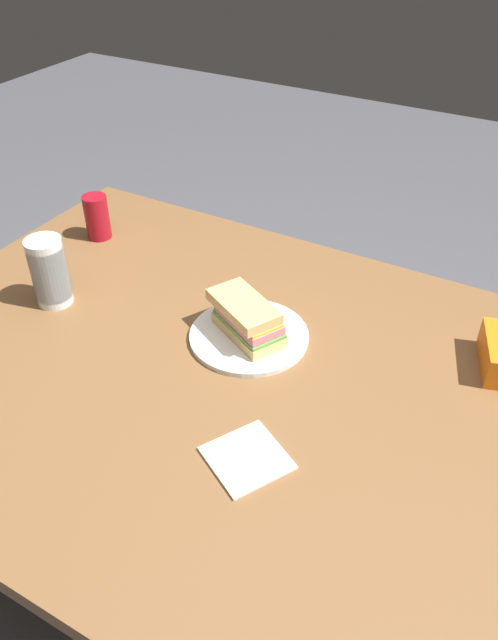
{
  "coord_description": "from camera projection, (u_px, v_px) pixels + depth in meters",
  "views": [
    {
      "loc": [
        -0.48,
        0.81,
        1.62
      ],
      "look_at": [
        0.04,
        -0.12,
        0.8
      ],
      "focal_mm": 34.96,
      "sensor_mm": 36.0,
      "label": 1
    }
  ],
  "objects": [
    {
      "name": "plastic_cup_stack",
      "position": [
        49.0,
        272.0,
        1.43
      ],
      "size": [
        0.08,
        0.08,
        0.17
      ],
      "color": "silver",
      "rests_on": "dining_table"
    },
    {
      "name": "sandwich",
      "position": [
        247.0,
        318.0,
        1.34
      ],
      "size": [
        0.21,
        0.16,
        0.08
      ],
      "color": "#DBB26B",
      "rests_on": "paper_plate"
    },
    {
      "name": "ground_plane",
      "position": [
        241.0,
        574.0,
        1.73
      ],
      "size": [
        8.0,
        8.0,
        0.0
      ],
      "primitive_type": "plane",
      "color": "#4C4C51"
    },
    {
      "name": "paper_plate",
      "position": [
        249.0,
        336.0,
        1.37
      ],
      "size": [
        0.26,
        0.26,
        0.01
      ],
      "primitive_type": "cylinder",
      "color": "white",
      "rests_on": "dining_table"
    },
    {
      "name": "dining_table",
      "position": [
        238.0,
        403.0,
        1.33
      ],
      "size": [
        1.61,
        1.12,
        0.75
      ],
      "color": "brown",
      "rests_on": "ground_plane"
    },
    {
      "name": "soda_can_red",
      "position": [
        97.0,
        217.0,
        1.69
      ],
      "size": [
        0.07,
        0.07,
        0.12
      ],
      "primitive_type": "cylinder",
      "color": "maroon",
      "rests_on": "dining_table"
    },
    {
      "name": "paper_napkin",
      "position": [
        247.0,
        458.0,
        1.1
      ],
      "size": [
        0.18,
        0.18,
        0.01
      ],
      "primitive_type": "cube",
      "rotation": [
        0.0,
        0.0,
        1.06
      ],
      "color": "white",
      "rests_on": "dining_table"
    }
  ]
}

